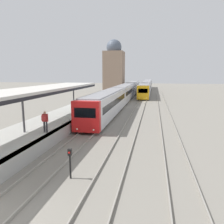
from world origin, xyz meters
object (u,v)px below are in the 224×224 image
person_on_platform (45,120)px  signal_post_near (70,160)px  train_near (124,92)px  train_far (147,86)px

person_on_platform → signal_post_near: person_on_platform is taller
train_near → train_far: bearing=81.3°
person_on_platform → train_near: size_ratio=0.03×
person_on_platform → train_near: train_near is taller
person_on_platform → train_near: 28.93m
train_near → signal_post_near: size_ratio=31.26×
train_near → train_far: size_ratio=1.09×
person_on_platform → train_far: train_far is taller
person_on_platform → train_far: size_ratio=0.04×
person_on_platform → train_near: bearing=85.7°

